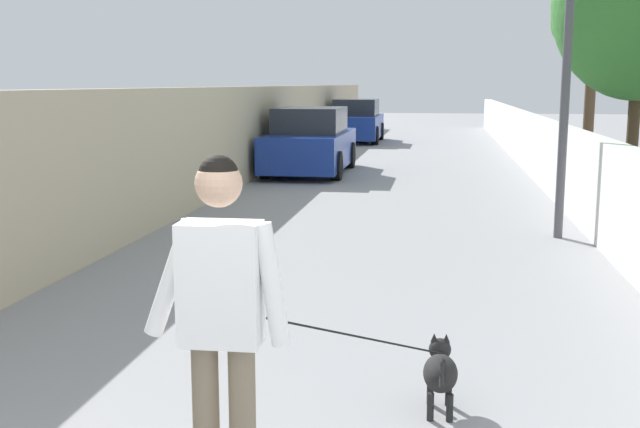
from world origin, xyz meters
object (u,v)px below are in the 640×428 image
at_px(car_near, 310,143).
at_px(car_far, 356,122).
at_px(dog, 439,370).
at_px(lamp_post, 568,34).
at_px(person_skateboarder, 222,304).
at_px(tree_right_near, 594,24).

distance_m(car_near, car_far, 9.95).
distance_m(dog, car_far, 23.29).
xyz_separation_m(lamp_post, car_near, (7.12, 4.66, -2.02)).
relative_size(car_near, car_far, 1.08).
bearing_deg(lamp_post, car_near, 33.23).
xyz_separation_m(person_skateboarder, dog, (1.40, -1.03, -0.80)).
xyz_separation_m(tree_right_near, person_skateboarder, (-17.53, 4.78, -2.51)).
bearing_deg(lamp_post, dog, 165.10).
height_order(person_skateboarder, dog, person_skateboarder).
bearing_deg(car_near, person_skateboarder, -172.04).
height_order(person_skateboarder, car_far, person_skateboarder).
height_order(tree_right_near, car_far, tree_right_near).
relative_size(dog, car_far, 0.44).
bearing_deg(person_skateboarder, tree_right_near, -15.24).
height_order(lamp_post, dog, lamp_post).
relative_size(person_skateboarder, car_far, 0.44).
distance_m(person_skateboarder, car_far, 24.57).
xyz_separation_m(tree_right_near, car_far, (6.95, 6.81, -2.87)).
bearing_deg(tree_right_near, dog, 166.91).
distance_m(lamp_post, person_skateboarder, 8.04).
bearing_deg(tree_right_near, car_near, 113.76).
xyz_separation_m(dog, car_far, (23.09, 3.06, 0.44)).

